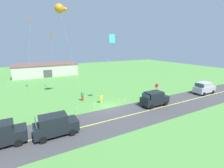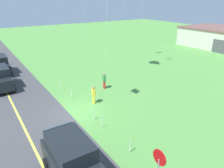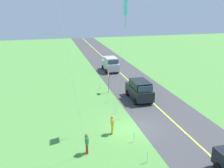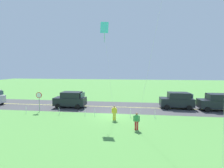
% 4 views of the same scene
% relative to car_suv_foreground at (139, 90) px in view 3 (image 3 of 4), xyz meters
% --- Properties ---
extents(ground_plane, '(120.00, 120.00, 0.10)m').
position_rel_car_suv_foreground_xyz_m(ground_plane, '(-6.32, 2.91, -1.20)').
color(ground_plane, '#549342').
extents(asphalt_road, '(120.00, 7.00, 0.00)m').
position_rel_car_suv_foreground_xyz_m(asphalt_road, '(-6.32, -1.09, -1.15)').
color(asphalt_road, '#424244').
rests_on(asphalt_road, ground).
extents(road_centre_stripe, '(120.00, 0.16, 0.00)m').
position_rel_car_suv_foreground_xyz_m(road_centre_stripe, '(-6.32, -1.09, -1.15)').
color(road_centre_stripe, '#E5E04C').
rests_on(road_centre_stripe, asphalt_road).
extents(car_suv_foreground, '(4.40, 2.12, 2.24)m').
position_rel_car_suv_foreground_xyz_m(car_suv_foreground, '(0.00, 0.00, 0.00)').
color(car_suv_foreground, black).
rests_on(car_suv_foreground, ground).
extents(car_parked_east_far, '(4.40, 2.12, 2.24)m').
position_rel_car_suv_foreground_xyz_m(car_parked_east_far, '(12.91, 0.11, 0.00)').
color(car_parked_east_far, '#B7B7BC').
rests_on(car_parked_east_far, ground).
extents(stop_sign, '(0.76, 0.08, 2.56)m').
position_rel_car_suv_foreground_xyz_m(stop_sign, '(3.07, 2.81, 0.65)').
color(stop_sign, gray).
rests_on(stop_sign, ground).
extents(person_adult_near, '(0.58, 0.22, 1.60)m').
position_rel_car_suv_foreground_xyz_m(person_adult_near, '(-9.12, 7.42, -0.29)').
color(person_adult_near, red).
rests_on(person_adult_near, ground).
extents(person_adult_companion, '(0.58, 0.22, 1.60)m').
position_rel_car_suv_foreground_xyz_m(person_adult_companion, '(-6.82, 4.93, -0.29)').
color(person_adult_companion, yellow).
rests_on(person_adult_companion, ground).
extents(kite_blue_mid, '(1.77, 1.42, 10.73)m').
position_rel_car_suv_foreground_xyz_m(kite_blue_mid, '(-5.56, 3.58, 8.75)').
color(kite_blue_mid, silver).
rests_on(kite_blue_mid, ground).
extents(fence_post_0, '(0.05, 0.05, 0.90)m').
position_rel_car_suv_foreground_xyz_m(fence_post_0, '(-11.26, 3.61, -0.70)').
color(fence_post_0, silver).
rests_on(fence_post_0, ground).
extents(fence_post_1, '(0.05, 0.05, 0.90)m').
position_rel_car_suv_foreground_xyz_m(fence_post_1, '(-8.53, 3.61, -0.70)').
color(fence_post_1, silver).
rests_on(fence_post_1, ground).
extents(fence_post_2, '(0.05, 0.05, 0.90)m').
position_rel_car_suv_foreground_xyz_m(fence_post_2, '(-4.35, 3.61, -0.70)').
color(fence_post_2, silver).
rests_on(fence_post_2, ground).
extents(fence_post_3, '(0.05, 0.05, 0.90)m').
position_rel_car_suv_foreground_xyz_m(fence_post_3, '(-3.16, 3.61, -0.70)').
color(fence_post_3, silver).
rests_on(fence_post_3, ground).
extents(fence_post_4, '(0.05, 0.05, 0.90)m').
position_rel_car_suv_foreground_xyz_m(fence_post_4, '(0.05, 3.61, -0.70)').
color(fence_post_4, silver).
rests_on(fence_post_4, ground).
extents(fence_post_5, '(0.05, 0.05, 0.90)m').
position_rel_car_suv_foreground_xyz_m(fence_post_5, '(4.36, 3.61, -0.70)').
color(fence_post_5, silver).
rests_on(fence_post_5, ground).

